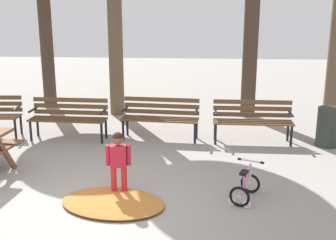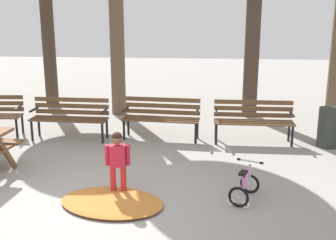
# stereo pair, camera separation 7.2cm
# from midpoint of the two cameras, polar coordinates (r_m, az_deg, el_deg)

# --- Properties ---
(ground) EXTENTS (36.00, 36.00, 0.00)m
(ground) POSITION_cam_midpoint_polar(r_m,az_deg,el_deg) (6.18, -11.95, -11.48)
(ground) COLOR gray
(park_bench_left) EXTENTS (1.61, 0.51, 0.85)m
(park_bench_left) POSITION_cam_midpoint_polar(r_m,az_deg,el_deg) (9.21, -12.63, 0.67)
(park_bench_left) COLOR brown
(park_bench_left) RESTS_ON ground
(park_bench_right) EXTENTS (1.63, 0.58, 0.85)m
(park_bench_right) POSITION_cam_midpoint_polar(r_m,az_deg,el_deg) (8.99, -0.65, 0.70)
(park_bench_right) COLOR brown
(park_bench_right) RESTS_ON ground
(park_bench_far_right) EXTENTS (1.60, 0.46, 0.85)m
(park_bench_far_right) POSITION_cam_midpoint_polar(r_m,az_deg,el_deg) (8.92, 11.48, 0.28)
(park_bench_far_right) COLOR brown
(park_bench_far_right) RESTS_ON ground
(child_standing) EXTENTS (0.37, 0.18, 0.96)m
(child_standing) POSITION_cam_midpoint_polar(r_m,az_deg,el_deg) (6.32, -6.37, -5.12)
(child_standing) COLOR red
(child_standing) RESTS_ON ground
(kids_bicycle) EXTENTS (0.53, 0.63, 0.54)m
(kids_bicycle) POSITION_cam_midpoint_polar(r_m,az_deg,el_deg) (6.33, 10.42, -8.73)
(kids_bicycle) COLOR black
(kids_bicycle) RESTS_ON ground
(leaf_pile) EXTENTS (1.66, 1.31, 0.07)m
(leaf_pile) POSITION_cam_midpoint_polar(r_m,az_deg,el_deg) (6.21, -7.12, -10.73)
(leaf_pile) COLOR #B26B2D
(leaf_pile) RESTS_ON ground
(trash_bin) EXTENTS (0.44, 0.44, 0.78)m
(trash_bin) POSITION_cam_midpoint_polar(r_m,az_deg,el_deg) (9.09, 20.80, -0.91)
(trash_bin) COLOR #2D332D
(trash_bin) RESTS_ON ground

